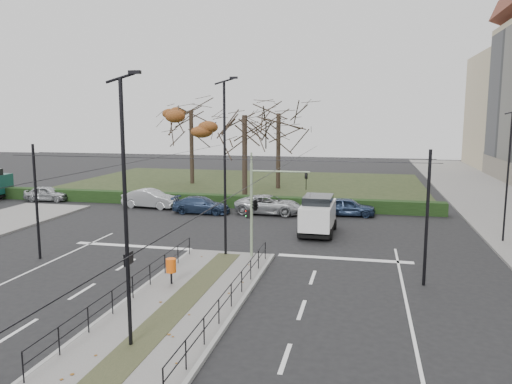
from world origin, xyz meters
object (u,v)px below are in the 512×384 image
Objects in this scene: parked_car_fifth at (348,207)px; bare_tree_center at (278,119)px; rust_tree at (191,110)px; parked_car_first at (47,194)px; parked_car_fourth at (269,205)px; streetlamp_median_near at (126,211)px; streetlamp_sidewalk at (508,175)px; white_van at (318,214)px; parked_car_second at (150,199)px; traffic_light at (257,203)px; parked_car_third at (201,205)px; streetlamp_median_far at (225,166)px; info_panel at (129,265)px; litter_bin at (171,266)px; bare_tree_near at (245,122)px.

bare_tree_center is at bearing 28.75° from parked_car_fifth.
parked_car_first is at bearing -123.68° from rust_tree.
parked_car_first is at bearing 87.79° from parked_car_fourth.
streetlamp_median_near reaches higher than parked_car_fifth.
streetlamp_median_near is 22.93m from streetlamp_sidewalk.
streetlamp_sidewalk is 11.24m from white_van.
white_van is (24.43, -7.18, 0.61)m from parked_car_first.
streetlamp_sidewalk is 16.53m from parked_car_fourth.
parked_car_second is 16.39m from bare_tree_center.
bare_tree_center is at bearing 97.47° from traffic_light.
parked_car_first is 26.10m from parked_car_fifth.
streetlamp_median_far is at bearing -155.80° from parked_car_third.
parked_car_third is (-5.08, 22.02, -3.86)m from streetlamp_median_near.
parked_car_second is 1.14× the size of parked_car_fifth.
parked_car_third is (4.80, -1.34, -0.11)m from parked_car_second.
parked_car_fourth is 1.28× the size of parked_car_fifth.
litter_bin is at bearing 84.67° from info_panel.
parked_car_first is at bearing 135.79° from litter_bin.
bare_tree_center is (-16.74, 18.80, 3.08)m from streetlamp_sidewalk.
parked_car_first is at bearing 85.63° from parked_car_fifth.
parked_car_fourth is at bearing -99.32° from parked_car_first.
traffic_light is 17.23m from parked_car_second.
streetlamp_median_near is 23.23m from parked_car_fourth.
litter_bin is 0.28× the size of parked_car_fifth.
parked_car_fourth is 14.62m from bare_tree_center.
traffic_light is 0.95× the size of parked_car_fourth.
rust_tree is at bearing 106.86° from streetlamp_median_near.
parked_car_fourth reaches higher than litter_bin.
parked_car_second reaches higher than parked_car_fifth.
parked_car_fifth is at bearing -59.03° from bare_tree_center.
parked_car_first is 0.40× the size of bare_tree_near.
bare_tree_center reaches higher than white_van.
parked_car_fourth is (20.17, -1.52, 0.05)m from parked_car_first.
bare_tree_near reaches higher than parked_car_fourth.
bare_tree_near is at bearing 100.25° from streetlamp_median_far.
streetlamp_median_near is 2.20× the size of parked_car_first.
parked_car_fourth is (9.92, -0.44, -0.04)m from parked_car_second.
parked_car_fifth is (4.21, 12.63, -2.29)m from traffic_light.
info_panel is 20.49m from parked_car_fourth.
parked_car_fourth is (1.02, 17.11, -0.24)m from litter_bin.
parked_car_second is at bearing -83.95° from rust_tree.
streetlamp_median_far reaches higher than parked_car_second.
rust_tree is 9.99m from bare_tree_center.
bare_tree_center is (-1.60, 13.05, 6.41)m from parked_car_fourth.
parked_car_first is 22.80m from bare_tree_center.
streetlamp_median_far is at bearing -177.84° from parked_car_fourth.
white_van is at bearing 69.27° from info_panel.
traffic_light is 2.50m from streetlamp_median_far.
streetlamp_median_near is at bearing 163.56° from parked_car_fifth.
streetlamp_median_near is at bearing -178.01° from parked_car_fourth.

